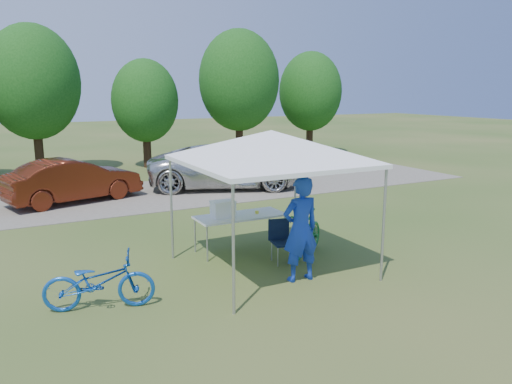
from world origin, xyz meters
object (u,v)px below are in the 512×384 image
cyclist (300,229)px  bike_blue (99,282)px  bike_green (307,233)px  folding_chair (281,237)px  minivan (226,166)px  folding_table (240,217)px  cooler (223,209)px  sedan (73,180)px

cyclist → bike_blue: (-3.52, 0.44, -0.52)m
cyclist → bike_blue: size_ratio=1.12×
bike_green → folding_chair: bearing=-122.5°
bike_blue → bike_green: size_ratio=1.07×
bike_blue → minivan: size_ratio=0.32×
bike_blue → minivan: 10.26m
folding_table → bike_green: bearing=-41.9°
bike_blue → folding_chair: bearing=-64.3°
folding_chair → cooler: cooler is taller
cooler → minivan: bearing=65.1°
cooler → bike_blue: (-2.90, -1.63, -0.52)m
cooler → sedan: size_ratio=0.12×
folding_table → cooler: (-0.41, -0.00, 0.22)m
cooler → bike_green: bearing=-33.1°
folding_table → sedan: (-2.52, 6.74, -0.06)m
cooler → minivan: size_ratio=0.09×
folding_table → cooler: cooler is taller
bike_green → sedan: size_ratio=0.40×
folding_chair → minivan: (2.25, 7.70, 0.27)m
cyclist → bike_green: size_ratio=1.20×
cooler → minivan: (3.10, 6.68, -0.20)m
cyclist → bike_green: bearing=-126.5°
cooler → bike_blue: 3.37m
sedan → bike_blue: bearing=159.0°
sedan → minivan: bearing=-106.4°
folding_table → cyclist: (0.21, -2.08, 0.22)m
bike_blue → bike_green: bearing=-65.1°
cooler → bike_blue: bearing=-150.6°
folding_chair → cooler: size_ratio=1.76×
bike_green → minivan: minivan is taller
folding_chair → folding_table: bearing=124.8°
folding_chair → cyclist: (-0.23, -1.06, 0.46)m
folding_table → cyclist: bearing=-84.1°
cooler → bike_green: 1.85m
bike_green → minivan: bearing=132.0°
minivan → sedan: (-5.21, 0.06, -0.09)m
cooler → sedan: bearing=107.4°
cyclist → bike_blue: cyclist is taller
cyclist → sedan: size_ratio=0.48×
folding_chair → bike_blue: size_ratio=0.50×
bike_green → folding_table: bearing=-168.1°
bike_blue → sedan: 8.41m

